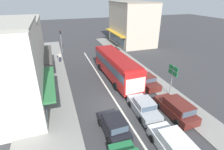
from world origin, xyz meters
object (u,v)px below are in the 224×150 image
hatchback_adjacent_lane_lead (114,126)px  traffic_light_downstreet (61,38)px  parked_sedan_kerb_rear (114,53)px  pedestrian_with_handbag_near (59,56)px  parked_sedan_kerb_second (146,81)px  wagon_queue_gap_filler (175,147)px  city_bus (116,65)px  parked_wagon_kerb_front (176,108)px  directional_road_sign (173,73)px  parked_hatchback_kerb_third (127,65)px  sedan_behind_bus_mid (144,107)px

hatchback_adjacent_lane_lead → traffic_light_downstreet: (-2.27, 23.72, 2.15)m
parked_sedan_kerb_rear → pedestrian_with_handbag_near: bearing=-178.9°
parked_sedan_kerb_rear → traffic_light_downstreet: (-8.60, 5.50, 2.19)m
parked_sedan_kerb_second → wagon_queue_gap_filler: bearing=-108.0°
city_bus → parked_sedan_kerb_second: bearing=-49.4°
city_bus → pedestrian_with_handbag_near: bearing=128.5°
parked_wagon_kerb_front → directional_road_sign: directional_road_sign is taller
city_bus → parked_hatchback_kerb_third: (2.55, 2.47, -1.17)m
pedestrian_with_handbag_near → parked_sedan_kerb_rear: bearing=1.1°
parked_sedan_kerb_rear → wagon_queue_gap_filler: bearing=-98.1°
sedan_behind_bus_mid → parked_hatchback_kerb_third: parked_hatchback_kerb_third is taller
parked_wagon_kerb_front → pedestrian_with_handbag_near: pedestrian_with_handbag_near is taller
parked_hatchback_kerb_third → pedestrian_with_handbag_near: 11.11m
traffic_light_downstreet → directional_road_sign: bearing=-63.5°
parked_sedan_kerb_second → parked_sedan_kerb_rear: same height
traffic_light_downstreet → pedestrian_with_handbag_near: traffic_light_downstreet is taller
hatchback_adjacent_lane_lead → parked_hatchback_kerb_third: 13.51m
city_bus → traffic_light_downstreet: bearing=112.7°
sedan_behind_bus_mid → pedestrian_with_handbag_near: pedestrian_with_handbag_near is taller
pedestrian_with_handbag_near → parked_sedan_kerb_second: bearing=-50.9°
hatchback_adjacent_lane_lead → directional_road_sign: size_ratio=1.04×
parked_sedan_kerb_rear → parked_hatchback_kerb_third: bearing=-91.1°
directional_road_sign → pedestrian_with_handbag_near: size_ratio=2.21×
city_bus → sedan_behind_bus_mid: bearing=-91.1°
sedan_behind_bus_mid → parked_sedan_kerb_rear: (2.82, 16.67, 0.00)m
wagon_queue_gap_filler → parked_sedan_kerb_rear: wagon_queue_gap_filler is taller
city_bus → traffic_light_downstreet: traffic_light_downstreet is taller
directional_road_sign → sedan_behind_bus_mid: bearing=-155.5°
parked_sedan_kerb_second → traffic_light_downstreet: bearing=116.5°
traffic_light_downstreet → directional_road_sign: traffic_light_downstreet is taller
parked_sedan_kerb_second → parked_sedan_kerb_rear: bearing=90.3°
wagon_queue_gap_filler → directional_road_sign: bearing=56.4°
wagon_queue_gap_filler → traffic_light_downstreet: bearing=101.5°
parked_sedan_kerb_rear → hatchback_adjacent_lane_lead: bearing=-109.2°
parked_sedan_kerb_second → traffic_light_downstreet: 19.56m
wagon_queue_gap_filler → traffic_light_downstreet: 27.72m
city_bus → parked_sedan_kerb_rear: (2.67, 8.70, -1.22)m
pedestrian_with_handbag_near → directional_road_sign: bearing=-53.1°
city_bus → parked_wagon_kerb_front: (2.53, -9.20, -1.14)m
hatchback_adjacent_lane_lead → parked_wagon_kerb_front: parked_wagon_kerb_front is taller
wagon_queue_gap_filler → parked_sedan_kerb_second: bearing=72.0°
sedan_behind_bus_mid → traffic_light_downstreet: size_ratio=1.01×
parked_sedan_kerb_second → directional_road_sign: (1.41, -2.82, 2.04)m
hatchback_adjacent_lane_lead → parked_sedan_kerb_second: bearing=44.6°
parked_sedan_kerb_rear → pedestrian_with_handbag_near: pedestrian_with_handbag_near is taller
wagon_queue_gap_filler → hatchback_adjacent_lane_lead: 4.68m
city_bus → pedestrian_with_handbag_near: 10.90m
city_bus → traffic_light_downstreet: (-5.93, 14.20, 0.97)m
parked_hatchback_kerb_third → directional_road_sign: (1.60, -8.49, 1.99)m
parked_hatchback_kerb_third → parked_sedan_kerb_rear: bearing=88.9°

